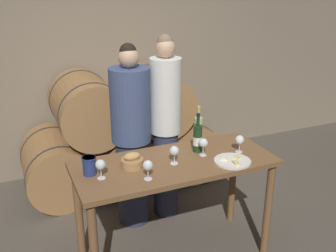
{
  "coord_description": "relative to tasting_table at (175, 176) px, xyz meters",
  "views": [
    {
      "loc": [
        -1.15,
        -2.53,
        2.26
      ],
      "look_at": [
        0.0,
        0.13,
        1.16
      ],
      "focal_mm": 42.0,
      "sensor_mm": 36.0,
      "label": 1
    }
  ],
  "objects": [
    {
      "name": "wine_bottle_red",
      "position": [
        0.25,
        0.1,
        0.25
      ],
      "size": [
        0.08,
        0.08,
        0.33
      ],
      "color": "#193819",
      "rests_on": "tasting_table"
    },
    {
      "name": "bread_basket",
      "position": [
        -0.34,
        0.04,
        0.18
      ],
      "size": [
        0.17,
        0.17,
        0.12
      ],
      "color": "#A87F4C",
      "rests_on": "tasting_table"
    },
    {
      "name": "wine_bottle_white",
      "position": [
        0.35,
        0.29,
        0.25
      ],
      "size": [
        0.08,
        0.08,
        0.33
      ],
      "color": "#ADBC7F",
      "rests_on": "tasting_table"
    },
    {
      "name": "person_left",
      "position": [
        -0.14,
        0.66,
        0.11
      ],
      "size": [
        0.36,
        0.36,
        1.74
      ],
      "color": "#2D334C",
      "rests_on": "ground_plane"
    },
    {
      "name": "cheese_plate",
      "position": [
        0.41,
        -0.19,
        0.14
      ],
      "size": [
        0.29,
        0.29,
        0.04
      ],
      "color": "white",
      "rests_on": "tasting_table"
    },
    {
      "name": "stone_wall_back",
      "position": [
        0.0,
        2.04,
        0.83
      ],
      "size": [
        10.0,
        0.12,
        3.2
      ],
      "color": "gray",
      "rests_on": "ground_plane"
    },
    {
      "name": "person_right",
      "position": [
        0.2,
        0.66,
        0.16
      ],
      "size": [
        0.29,
        0.29,
        1.8
      ],
      "color": "#2D334C",
      "rests_on": "ground_plane"
    },
    {
      "name": "wine_glass_left",
      "position": [
        -0.29,
        -0.19,
        0.24
      ],
      "size": [
        0.07,
        0.07,
        0.15
      ],
      "color": "white",
      "rests_on": "tasting_table"
    },
    {
      "name": "wine_glass_right",
      "position": [
        0.26,
        0.01,
        0.24
      ],
      "size": [
        0.07,
        0.07,
        0.15
      ],
      "color": "white",
      "rests_on": "tasting_table"
    },
    {
      "name": "barrel_stack",
      "position": [
        -0.0,
        1.46,
        -0.19
      ],
      "size": [
        2.2,
        0.92,
        1.31
      ],
      "color": "#9E7042",
      "rests_on": "ground_plane"
    },
    {
      "name": "wine_glass_far_left",
      "position": [
        -0.6,
        -0.05,
        0.24
      ],
      "size": [
        0.07,
        0.07,
        0.15
      ],
      "color": "white",
      "rests_on": "tasting_table"
    },
    {
      "name": "tasting_table",
      "position": [
        0.0,
        0.0,
        0.0
      ],
      "size": [
        1.59,
        0.67,
        0.91
      ],
      "color": "brown",
      "rests_on": "ground_plane"
    },
    {
      "name": "blue_crock",
      "position": [
        -0.66,
        0.05,
        0.21
      ],
      "size": [
        0.11,
        0.11,
        0.14
      ],
      "color": "navy",
      "rests_on": "tasting_table"
    },
    {
      "name": "wine_glass_center",
      "position": [
        -0.02,
        -0.04,
        0.24
      ],
      "size": [
        0.07,
        0.07,
        0.15
      ],
      "color": "white",
      "rests_on": "tasting_table"
    },
    {
      "name": "wine_glass_far_right",
      "position": [
        0.56,
        -0.05,
        0.24
      ],
      "size": [
        0.07,
        0.07,
        0.15
      ],
      "color": "white",
      "rests_on": "tasting_table"
    }
  ]
}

